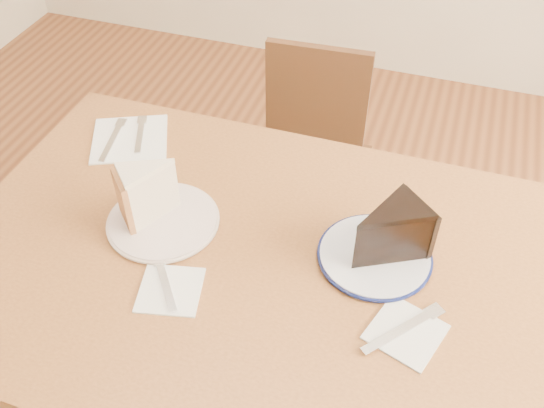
% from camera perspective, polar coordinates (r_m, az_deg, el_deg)
% --- Properties ---
extents(table, '(1.20, 0.80, 0.75)m').
position_cam_1_polar(table, '(1.23, -1.29, -8.25)').
color(table, '#5A3318').
rests_on(table, ground).
extents(chair_far, '(0.39, 0.39, 0.75)m').
position_cam_1_polar(chair_far, '(1.88, 3.22, 3.96)').
color(chair_far, black).
rests_on(chair_far, ground).
extents(plate_cream, '(0.22, 0.22, 0.01)m').
position_cam_1_polar(plate_cream, '(1.24, -10.19, -1.61)').
color(plate_cream, silver).
rests_on(plate_cream, table).
extents(plate_navy, '(0.21, 0.21, 0.01)m').
position_cam_1_polar(plate_navy, '(1.17, 9.63, -4.84)').
color(plate_navy, white).
rests_on(plate_navy, table).
extents(carrot_cake, '(0.13, 0.13, 0.11)m').
position_cam_1_polar(carrot_cake, '(1.21, -11.22, 1.07)').
color(carrot_cake, beige).
rests_on(carrot_cake, plate_cream).
extents(chocolate_cake, '(0.16, 0.17, 0.10)m').
position_cam_1_polar(chocolate_cake, '(1.13, 10.58, -3.02)').
color(chocolate_cake, black).
rests_on(chocolate_cake, plate_navy).
extents(napkin_cream, '(0.13, 0.13, 0.00)m').
position_cam_1_polar(napkin_cream, '(1.12, -9.55, -7.98)').
color(napkin_cream, white).
rests_on(napkin_cream, table).
extents(napkin_navy, '(0.14, 0.14, 0.00)m').
position_cam_1_polar(napkin_navy, '(1.08, 12.48, -11.68)').
color(napkin_navy, white).
rests_on(napkin_navy, table).
extents(napkin_spare, '(0.23, 0.23, 0.00)m').
position_cam_1_polar(napkin_spare, '(1.46, -13.23, 5.99)').
color(napkin_spare, white).
rests_on(napkin_spare, table).
extents(fork_cream, '(0.10, 0.12, 0.00)m').
position_cam_1_polar(fork_cream, '(1.13, -10.04, -7.27)').
color(fork_cream, silver).
rests_on(fork_cream, napkin_cream).
extents(knife_navy, '(0.12, 0.14, 0.00)m').
position_cam_1_polar(knife_navy, '(1.07, 12.17, -11.46)').
color(knife_navy, silver).
rests_on(knife_navy, napkin_navy).
extents(fork_spare, '(0.07, 0.13, 0.00)m').
position_cam_1_polar(fork_spare, '(1.46, -12.31, 6.42)').
color(fork_spare, silver).
rests_on(fork_spare, napkin_spare).
extents(knife_spare, '(0.05, 0.16, 0.00)m').
position_cam_1_polar(knife_spare, '(1.46, -14.80, 5.86)').
color(knife_spare, silver).
rests_on(knife_spare, napkin_spare).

